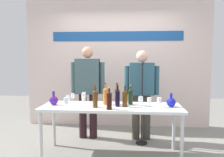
% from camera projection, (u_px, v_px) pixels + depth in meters
% --- Properties ---
extents(ground_plane, '(10.00, 10.00, 0.00)m').
position_uv_depth(ground_plane, '(111.00, 155.00, 3.39)').
color(ground_plane, gray).
extents(back_wall, '(3.96, 0.11, 3.00)m').
position_uv_depth(back_wall, '(117.00, 57.00, 4.76)').
color(back_wall, beige).
rests_on(back_wall, ground).
extents(display_table, '(2.11, 0.66, 0.77)m').
position_uv_depth(display_table, '(111.00, 110.00, 3.32)').
color(display_table, white).
rests_on(display_table, ground).
extents(decanter_blue_left, '(0.13, 0.13, 0.21)m').
position_uv_depth(decanter_blue_left, '(54.00, 100.00, 3.38)').
color(decanter_blue_left, '#461982').
rests_on(decanter_blue_left, display_table).
extents(decanter_blue_right, '(0.14, 0.14, 0.20)m').
position_uv_depth(decanter_blue_right, '(171.00, 102.00, 3.24)').
color(decanter_blue_right, '#161CB1').
rests_on(decanter_blue_right, display_table).
extents(presenter_left, '(0.62, 0.22, 1.69)m').
position_uv_depth(presenter_left, '(88.00, 86.00, 4.03)').
color(presenter_left, black).
rests_on(presenter_left, ground).
extents(presenter_right, '(0.62, 0.22, 1.62)m').
position_uv_depth(presenter_right, '(142.00, 89.00, 3.96)').
color(presenter_right, '#3D3930').
rests_on(presenter_right, ground).
extents(wine_bottle_0, '(0.08, 0.08, 0.30)m').
position_uv_depth(wine_bottle_0, '(125.00, 98.00, 3.24)').
color(wine_bottle_0, '#46290A').
rests_on(wine_bottle_0, display_table).
extents(wine_bottle_1, '(0.07, 0.07, 0.31)m').
position_uv_depth(wine_bottle_1, '(130.00, 96.00, 3.41)').
color(wine_bottle_1, black).
rests_on(wine_bottle_1, display_table).
extents(wine_bottle_2, '(0.06, 0.06, 0.33)m').
position_uv_depth(wine_bottle_2, '(118.00, 97.00, 3.26)').
color(wine_bottle_2, black).
rests_on(wine_bottle_2, display_table).
extents(wine_bottle_3, '(0.07, 0.07, 0.33)m').
position_uv_depth(wine_bottle_3, '(95.00, 98.00, 3.19)').
color(wine_bottle_3, '#4C2E11').
rests_on(wine_bottle_3, display_table).
extents(wine_bottle_4, '(0.08, 0.08, 0.32)m').
position_uv_depth(wine_bottle_4, '(109.00, 100.00, 3.07)').
color(wine_bottle_4, black).
rests_on(wine_bottle_4, display_table).
extents(wine_bottle_5, '(0.08, 0.08, 0.34)m').
position_uv_depth(wine_bottle_5, '(106.00, 96.00, 3.40)').
color(wine_bottle_5, orange).
rests_on(wine_bottle_5, display_table).
extents(wine_bottle_6, '(0.07, 0.07, 0.34)m').
position_uv_depth(wine_bottle_6, '(117.00, 95.00, 3.39)').
color(wine_bottle_6, '#433010').
rests_on(wine_bottle_6, display_table).
extents(wine_glass_left_0, '(0.06, 0.06, 0.16)m').
position_uv_depth(wine_glass_left_0, '(84.00, 96.00, 3.48)').
color(wine_glass_left_0, white).
rests_on(wine_glass_left_0, display_table).
extents(wine_glass_left_1, '(0.06, 0.06, 0.16)m').
position_uv_depth(wine_glass_left_1, '(84.00, 95.00, 3.61)').
color(wine_glass_left_1, white).
rests_on(wine_glass_left_1, display_table).
extents(wine_glass_left_2, '(0.06, 0.06, 0.15)m').
position_uv_depth(wine_glass_left_2, '(73.00, 96.00, 3.54)').
color(wine_glass_left_2, white).
rests_on(wine_glass_left_2, display_table).
extents(wine_glass_left_3, '(0.06, 0.06, 0.14)m').
position_uv_depth(wine_glass_left_3, '(68.00, 98.00, 3.37)').
color(wine_glass_left_3, white).
rests_on(wine_glass_left_3, display_table).
extents(wine_glass_left_4, '(0.07, 0.07, 0.15)m').
position_uv_depth(wine_glass_left_4, '(66.00, 101.00, 3.16)').
color(wine_glass_left_4, white).
rests_on(wine_glass_left_4, display_table).
extents(wine_glass_left_5, '(0.06, 0.06, 0.13)m').
position_uv_depth(wine_glass_left_5, '(84.00, 99.00, 3.35)').
color(wine_glass_left_5, white).
rests_on(wine_glass_left_5, display_table).
extents(wine_glass_right_0, '(0.06, 0.06, 0.14)m').
position_uv_depth(wine_glass_right_0, '(149.00, 100.00, 3.26)').
color(wine_glass_right_0, white).
rests_on(wine_glass_right_0, display_table).
extents(wine_glass_right_1, '(0.07, 0.07, 0.15)m').
position_uv_depth(wine_glass_right_1, '(159.00, 101.00, 3.19)').
color(wine_glass_right_1, white).
rests_on(wine_glass_right_1, display_table).
extents(wine_glass_right_2, '(0.07, 0.07, 0.14)m').
position_uv_depth(wine_glass_right_2, '(141.00, 99.00, 3.29)').
color(wine_glass_right_2, white).
rests_on(wine_glass_right_2, display_table).
extents(microphone_stand, '(0.20, 0.20, 1.43)m').
position_uv_depth(microphone_stand, '(142.00, 117.00, 3.79)').
color(microphone_stand, black).
rests_on(microphone_stand, ground).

